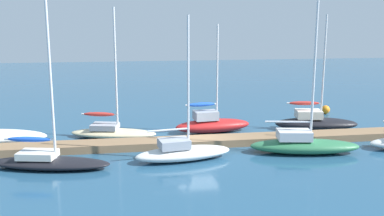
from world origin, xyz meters
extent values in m
plane|color=navy|center=(0.00, 0.00, 0.00)|extent=(120.00, 120.00, 0.00)
cube|color=#846647|center=(0.00, 0.00, 0.23)|extent=(28.65, 1.66, 0.47)
ellipsoid|color=black|center=(-8.42, -3.00, 0.28)|extent=(6.69, 3.20, 0.56)
cube|color=silver|center=(-9.04, -2.86, 0.74)|extent=(2.17, 1.66, 0.36)
cylinder|color=silver|center=(-8.10, -3.08, 4.77)|extent=(0.14, 0.14, 8.42)
cylinder|color=silver|center=(-9.42, -2.77, 1.57)|extent=(2.66, 0.71, 0.11)
ellipsoid|color=blue|center=(-9.42, -2.77, 1.57)|extent=(2.46, 0.89, 0.28)
ellipsoid|color=beige|center=(-5.21, 2.77, 0.28)|extent=(6.07, 3.22, 0.56)
cube|color=#9EA3AD|center=(-5.77, 2.90, 0.75)|extent=(2.00, 1.70, 0.37)
cylinder|color=silver|center=(-4.93, 2.70, 4.56)|extent=(0.13, 0.13, 7.99)
cylinder|color=silver|center=(-6.11, 2.99, 1.58)|extent=(2.39, 0.69, 0.11)
ellipsoid|color=#B72D28|center=(-6.11, 2.99, 1.58)|extent=(2.21, 0.87, 0.28)
ellipsoid|color=white|center=(-1.23, -2.74, 0.38)|extent=(5.71, 2.58, 0.75)
cube|color=#9EA3AD|center=(-1.78, -2.82, 1.00)|extent=(1.82, 1.48, 0.49)
cylinder|color=silver|center=(-0.96, -2.70, 4.37)|extent=(0.13, 0.13, 7.24)
cylinder|color=silver|center=(-2.10, -2.87, 1.80)|extent=(2.30, 0.45, 0.11)
ellipsoid|color=#B21E1E|center=(1.66, 3.06, 0.47)|extent=(5.53, 2.23, 0.94)
cube|color=#9EA3AD|center=(1.12, 3.00, 1.25)|extent=(1.73, 1.34, 0.61)
cylinder|color=silver|center=(1.93, 3.09, 4.21)|extent=(0.13, 0.13, 6.54)
cylinder|color=silver|center=(0.80, 2.97, 2.03)|extent=(2.26, 0.34, 0.11)
ellipsoid|color=blue|center=(0.80, 2.97, 2.03)|extent=(2.06, 0.57, 0.28)
ellipsoid|color=#2D7047|center=(5.99, -2.61, 0.42)|extent=(6.65, 2.94, 0.84)
cube|color=silver|center=(5.36, -2.50, 1.11)|extent=(2.12, 1.61, 0.54)
cylinder|color=silver|center=(6.31, -2.66, 4.81)|extent=(0.14, 0.14, 7.96)
cylinder|color=silver|center=(4.98, -2.43, 1.90)|extent=(2.68, 0.58, 0.11)
ellipsoid|color=black|center=(9.13, 2.58, 0.44)|extent=(6.14, 3.02, 0.87)
cube|color=silver|center=(8.55, 2.69, 1.15)|extent=(1.99, 1.68, 0.57)
cylinder|color=silver|center=(9.42, 2.52, 4.49)|extent=(0.14, 0.14, 7.24)
cylinder|color=silver|center=(8.21, 2.75, 1.94)|extent=(2.45, 0.56, 0.11)
ellipsoid|color=#B72D28|center=(8.21, 2.75, 1.94)|extent=(2.25, 0.76, 0.28)
sphere|color=orange|center=(12.31, 7.62, 0.36)|extent=(0.72, 0.72, 0.72)
camera|label=1|loc=(-4.42, -25.66, 7.62)|focal=40.26mm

